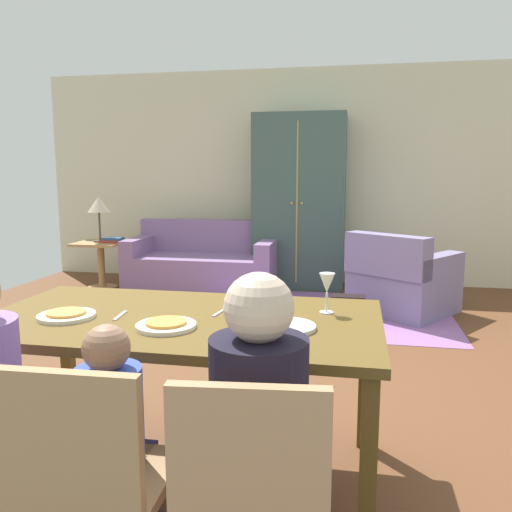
% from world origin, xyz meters
% --- Properties ---
extents(ground_plane, '(7.15, 6.02, 0.02)m').
position_xyz_m(ground_plane, '(0.00, 0.41, -0.01)').
color(ground_plane, brown).
extents(back_wall, '(7.15, 0.10, 2.70)m').
position_xyz_m(back_wall, '(0.00, 3.47, 1.35)').
color(back_wall, beige).
rests_on(back_wall, ground_plane).
extents(dining_table, '(1.77, 0.96, 0.76)m').
position_xyz_m(dining_table, '(-0.19, -1.12, 0.69)').
color(dining_table, brown).
rests_on(dining_table, ground_plane).
extents(plate_near_man, '(0.25, 0.25, 0.02)m').
position_xyz_m(plate_near_man, '(-0.67, -1.24, 0.77)').
color(plate_near_man, silver).
rests_on(plate_near_man, dining_table).
extents(pizza_near_man, '(0.17, 0.17, 0.01)m').
position_xyz_m(pizza_near_man, '(-0.67, -1.24, 0.78)').
color(pizza_near_man, '#DE9243').
rests_on(pizza_near_man, plate_near_man).
extents(plate_near_child, '(0.25, 0.25, 0.02)m').
position_xyz_m(plate_near_child, '(-0.19, -1.30, 0.77)').
color(plate_near_child, white).
rests_on(plate_near_child, dining_table).
extents(pizza_near_child, '(0.17, 0.17, 0.01)m').
position_xyz_m(pizza_near_child, '(-0.19, -1.30, 0.78)').
color(pizza_near_child, gold).
rests_on(pizza_near_child, plate_near_child).
extents(plate_near_woman, '(0.25, 0.25, 0.02)m').
position_xyz_m(plate_near_woman, '(0.30, -1.22, 0.77)').
color(plate_near_woman, silver).
rests_on(plate_near_woman, dining_table).
extents(wine_glass, '(0.07, 0.07, 0.19)m').
position_xyz_m(wine_glass, '(0.45, -0.94, 0.89)').
color(wine_glass, silver).
rests_on(wine_glass, dining_table).
extents(fork, '(0.03, 0.15, 0.01)m').
position_xyz_m(fork, '(-0.45, -1.17, 0.76)').
color(fork, silver).
rests_on(fork, dining_table).
extents(knife, '(0.04, 0.17, 0.01)m').
position_xyz_m(knife, '(-0.03, -1.02, 0.76)').
color(knife, silver).
rests_on(knife, dining_table).
extents(dining_chair_child, '(0.43, 0.43, 0.87)m').
position_xyz_m(dining_chair_child, '(-0.18, -1.96, 0.49)').
color(dining_chair_child, '#A77F53').
rests_on(dining_chair_child, ground_plane).
extents(person_child, '(0.22, 0.29, 0.92)m').
position_xyz_m(person_child, '(-0.19, -1.79, 0.43)').
color(person_child, '#312D53').
rests_on(person_child, ground_plane).
extents(dining_chair_woman, '(0.46, 0.46, 0.87)m').
position_xyz_m(dining_chair_woman, '(0.31, -1.96, 0.49)').
color(dining_chair_woman, tan).
rests_on(dining_chair_woman, ground_plane).
extents(person_woman, '(0.31, 0.41, 1.11)m').
position_xyz_m(person_woman, '(0.30, -1.78, 0.51)').
color(person_woman, '#2D3A4B').
rests_on(person_woman, ground_plane).
extents(area_rug, '(2.60, 1.80, 0.01)m').
position_xyz_m(area_rug, '(0.24, 1.86, 0.00)').
color(area_rug, '#915F9F').
rests_on(area_rug, ground_plane).
extents(couch, '(1.78, 0.86, 0.82)m').
position_xyz_m(couch, '(-1.23, 2.72, 0.30)').
color(couch, gray).
rests_on(couch, ground_plane).
extents(armchair, '(1.19, 1.19, 0.82)m').
position_xyz_m(armchair, '(1.04, 2.02, 0.32)').
color(armchair, gray).
rests_on(armchair, ground_plane).
extents(armoire, '(1.10, 0.59, 2.10)m').
position_xyz_m(armoire, '(-0.11, 3.08, 1.05)').
color(armoire, '#3B544C').
rests_on(armoire, ground_plane).
extents(side_table, '(0.56, 0.56, 0.58)m').
position_xyz_m(side_table, '(-2.45, 2.46, 0.38)').
color(side_table, tan).
rests_on(side_table, ground_plane).
extents(table_lamp, '(0.26, 0.26, 0.54)m').
position_xyz_m(table_lamp, '(-2.45, 2.46, 1.01)').
color(table_lamp, '#513D37').
rests_on(table_lamp, side_table).
extents(book_lower, '(0.22, 0.16, 0.03)m').
position_xyz_m(book_lower, '(-2.30, 2.42, 0.59)').
color(book_lower, '#A2342B').
rests_on(book_lower, side_table).
extents(book_upper, '(0.22, 0.16, 0.03)m').
position_xyz_m(book_upper, '(-2.29, 2.47, 0.62)').
color(book_upper, '#335885').
rests_on(book_upper, book_lower).
extents(handbag, '(0.32, 0.16, 0.26)m').
position_xyz_m(handbag, '(0.52, 1.56, 0.13)').
color(handbag, black).
rests_on(handbag, ground_plane).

